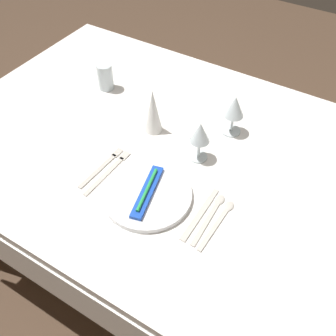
{
  "coord_description": "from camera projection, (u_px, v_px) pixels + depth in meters",
  "views": [
    {
      "loc": [
        0.43,
        -0.84,
        1.68
      ],
      "look_at": [
        -0.03,
        -0.1,
        0.76
      ],
      "focal_mm": 42.12,
      "sensor_mm": 36.0,
      "label": 1
    }
  ],
  "objects": [
    {
      "name": "ground_plane",
      "position": [
        184.0,
        267.0,
        1.86
      ],
      "size": [
        6.0,
        6.0,
        0.0
      ],
      "primitive_type": "plane",
      "color": "#4C3828"
    },
    {
      "name": "dining_table",
      "position": [
        189.0,
        173.0,
        1.39
      ],
      "size": [
        1.8,
        1.11,
        0.74
      ],
      "color": "white",
      "rests_on": "ground"
    },
    {
      "name": "dinner_plate",
      "position": [
        147.0,
        195.0,
        1.2
      ],
      "size": [
        0.27,
        0.27,
        0.02
      ],
      "primitive_type": "cylinder",
      "color": "white",
      "rests_on": "dining_table"
    },
    {
      "name": "toothbrush_package",
      "position": [
        147.0,
        191.0,
        1.19
      ],
      "size": [
        0.09,
        0.21,
        0.02
      ],
      "color": "blue",
      "rests_on": "dinner_plate"
    },
    {
      "name": "fork_outer",
      "position": [
        109.0,
        171.0,
        1.28
      ],
      "size": [
        0.02,
        0.22,
        0.0
      ],
      "color": "beige",
      "rests_on": "dining_table"
    },
    {
      "name": "fork_inner",
      "position": [
        103.0,
        166.0,
        1.29
      ],
      "size": [
        0.03,
        0.21,
        0.0
      ],
      "color": "beige",
      "rests_on": "dining_table"
    },
    {
      "name": "dinner_knife",
      "position": [
        199.0,
        215.0,
        1.16
      ],
      "size": [
        0.02,
        0.22,
        0.0
      ],
      "color": "beige",
      "rests_on": "dining_table"
    },
    {
      "name": "spoon_soup",
      "position": [
        212.0,
        213.0,
        1.16
      ],
      "size": [
        0.03,
        0.21,
        0.01
      ],
      "color": "beige",
      "rests_on": "dining_table"
    },
    {
      "name": "spoon_dessert",
      "position": [
        220.0,
        219.0,
        1.15
      ],
      "size": [
        0.03,
        0.2,
        0.01
      ],
      "color": "beige",
      "rests_on": "dining_table"
    },
    {
      "name": "wine_glass_centre",
      "position": [
        200.0,
        134.0,
        1.25
      ],
      "size": [
        0.07,
        0.07,
        0.15
      ],
      "color": "silver",
      "rests_on": "dining_table"
    },
    {
      "name": "wine_glass_left",
      "position": [
        234.0,
        108.0,
        1.34
      ],
      "size": [
        0.07,
        0.07,
        0.15
      ],
      "color": "silver",
      "rests_on": "dining_table"
    },
    {
      "name": "drink_tumbler",
      "position": [
        105.0,
        78.0,
        1.56
      ],
      "size": [
        0.06,
        0.06,
        0.11
      ],
      "color": "silver",
      "rests_on": "dining_table"
    },
    {
      "name": "napkin_folded",
      "position": [
        153.0,
        111.0,
        1.36
      ],
      "size": [
        0.06,
        0.06,
        0.17
      ],
      "primitive_type": "cone",
      "color": "white",
      "rests_on": "dining_table"
    }
  ]
}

